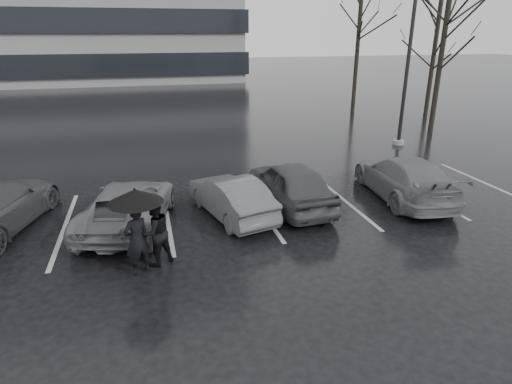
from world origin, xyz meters
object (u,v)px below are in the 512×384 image
object	(u,v)px
pedestrian_left	(137,240)
tree_ne	(433,59)
car_west_a	(231,196)
pedestrian_right	(155,232)
lamp_post	(410,48)
car_main	(290,184)
car_east	(404,177)
tree_north	(358,45)
tree_east	(441,55)
car_west_b	(128,205)

from	to	relation	value
pedestrian_left	tree_ne	world-z (taller)	tree_ne
car_west_a	pedestrian_right	world-z (taller)	pedestrian_right
pedestrian_right	lamp_post	xyz separation A→B (m)	(11.68, 8.56, 3.59)
car_main	car_east	size ratio (longest dim) A/B	0.88
pedestrian_left	tree_north	bearing A→B (deg)	-158.34
pedestrian_left	tree_north	size ratio (longest dim) A/B	0.19
car_main	tree_ne	size ratio (longest dim) A/B	0.59
car_main	lamp_post	size ratio (longest dim) A/B	0.43
pedestrian_left	tree_east	world-z (taller)	tree_east
car_east	tree_ne	bearing A→B (deg)	-121.29
car_west_a	tree_east	size ratio (longest dim) A/B	0.46
tree_east	car_east	bearing A→B (deg)	-130.39
tree_ne	car_west_a	bearing A→B (deg)	-141.34
car_east	pedestrian_right	size ratio (longest dim) A/B	2.89
car_west_b	pedestrian_right	world-z (taller)	pedestrian_right
pedestrian_left	lamp_post	distance (m)	15.41
car_west_b	tree_ne	world-z (taller)	tree_ne
pedestrian_right	tree_east	xyz separation A→B (m)	(14.58, 10.17, 3.19)
car_west_b	tree_north	distance (m)	20.89
car_west_a	car_west_b	distance (m)	2.88
lamp_post	tree_east	xyz separation A→B (m)	(2.91, 1.61, -0.40)
pedestrian_left	tree_north	world-z (taller)	tree_north
car_west_a	car_east	distance (m)	5.69
car_west_a	tree_north	bearing A→B (deg)	-141.86
tree_east	tree_ne	xyz separation A→B (m)	(2.50, 4.00, -0.50)
tree_east	tree_north	distance (m)	7.08
car_east	car_main	bearing A→B (deg)	2.24
lamp_post	car_west_b	bearing A→B (deg)	-153.21
car_west_a	car_west_b	bearing A→B (deg)	-15.47
car_main	tree_east	xyz separation A→B (m)	(10.45, 7.56, 3.30)
car_east	tree_north	bearing A→B (deg)	-104.44
car_west_b	tree_east	distance (m)	17.47
tree_ne	pedestrian_right	bearing A→B (deg)	-140.32
car_main	tree_ne	bearing A→B (deg)	-142.62
car_west_b	lamp_post	bearing A→B (deg)	-139.07
car_east	lamp_post	xyz separation A→B (m)	(3.76, 6.22, 3.72)
car_west_b	pedestrian_left	distance (m)	2.67
pedestrian_right	tree_east	world-z (taller)	tree_east
car_east	tree_north	xyz separation A→B (m)	(5.67, 14.84, 3.57)
pedestrian_right	car_east	bearing A→B (deg)	167.35
car_west_b	pedestrian_left	world-z (taller)	pedestrian_left
car_west_b	car_east	xyz separation A→B (m)	(8.57, 0.00, 0.08)
pedestrian_left	tree_east	xyz separation A→B (m)	(14.98, 10.49, 3.18)
car_main	car_west_a	xyz separation A→B (m)	(-1.91, -0.33, -0.10)
pedestrian_right	tree_ne	bearing A→B (deg)	-169.40
car_east	tree_east	distance (m)	10.81
pedestrian_right	tree_north	size ratio (longest dim) A/B	0.19
car_east	pedestrian_right	bearing A→B (deg)	22.90
car_west_b	tree_east	xyz separation A→B (m)	(15.24, 7.84, 3.40)
car_west_a	pedestrian_right	bearing A→B (deg)	31.23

